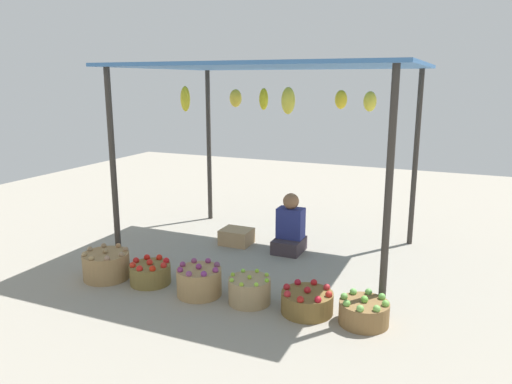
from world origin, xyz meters
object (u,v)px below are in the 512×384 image
basket_potatoes (106,265)px  basket_red_tomatoes (150,273)px  vendor_person (290,229)px  wooden_crate_near_vendor (237,237)px  basket_green_apples (364,312)px  basket_purple_onions (199,281)px  basket_red_apples (307,302)px  basket_limes (250,290)px

basket_potatoes → basket_red_tomatoes: bearing=8.4°
vendor_person → wooden_crate_near_vendor: vendor_person is taller
basket_potatoes → basket_green_apples: bearing=2.1°
basket_purple_onions → basket_red_tomatoes: bearing=176.3°
basket_potatoes → vendor_person: bearing=46.2°
vendor_person → basket_green_apples: vendor_person is taller
basket_purple_onions → basket_red_apples: basket_purple_onions is taller
basket_red_apples → basket_green_apples: basket_green_apples is taller
basket_potatoes → basket_limes: size_ratio=1.21×
basket_red_tomatoes → basket_purple_onions: size_ratio=0.96×
vendor_person → basket_red_tomatoes: size_ratio=1.73×
basket_potatoes → basket_red_tomatoes: (0.54, 0.08, -0.04)m
basket_red_tomatoes → basket_green_apples: bearing=0.6°
vendor_person → basket_purple_onions: (-0.42, -1.64, -0.15)m
basket_limes → wooden_crate_near_vendor: basket_limes is taller
basket_purple_onions → basket_limes: basket_purple_onions is taller
basket_potatoes → basket_red_tomatoes: 0.55m
basket_red_tomatoes → basket_red_apples: 1.81m
wooden_crate_near_vendor → basket_limes: bearing=-60.0°
vendor_person → basket_red_tomatoes: bearing=-123.8°
vendor_person → basket_purple_onions: size_ratio=1.66×
basket_limes → wooden_crate_near_vendor: bearing=120.0°
basket_red_tomatoes → basket_green_apples: basket_red_tomatoes is taller
basket_purple_onions → basket_red_apples: bearing=3.3°
basket_limes → vendor_person: bearing=95.1°
basket_red_tomatoes → wooden_crate_near_vendor: 1.61m
basket_red_tomatoes → basket_purple_onions: (0.65, -0.04, 0.03)m
basket_green_apples → wooden_crate_near_vendor: 2.58m
vendor_person → basket_limes: (0.14, -1.60, -0.17)m
basket_red_tomatoes → basket_potatoes: bearing=-171.6°
basket_potatoes → basket_limes: (1.75, 0.08, -0.02)m
basket_red_apples → basket_green_apples: 0.55m
basket_red_tomatoes → basket_red_apples: basket_red_tomatoes is taller
basket_red_tomatoes → vendor_person: bearing=56.2°
basket_limes → basket_purple_onions: bearing=-175.9°
basket_red_tomatoes → basket_limes: (1.21, -0.00, 0.01)m
basket_red_apples → basket_green_apples: size_ratio=1.10×
basket_purple_onions → basket_green_apples: 1.72m
basket_potatoes → basket_red_apples: basket_potatoes is taller
basket_limes → basket_red_apples: (0.60, 0.03, -0.02)m
vendor_person → wooden_crate_near_vendor: size_ratio=1.90×
vendor_person → basket_green_apples: size_ratio=1.69×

